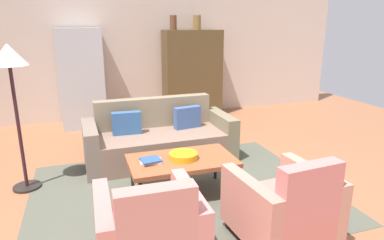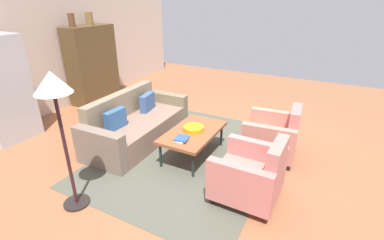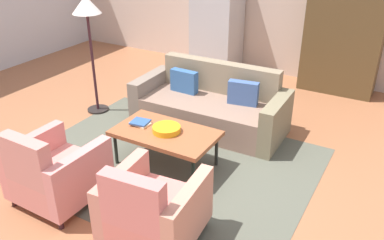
{
  "view_description": "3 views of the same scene",
  "coord_description": "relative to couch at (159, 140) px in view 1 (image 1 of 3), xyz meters",
  "views": [
    {
      "loc": [
        -1.08,
        -3.44,
        1.93
      ],
      "look_at": [
        0.17,
        0.34,
        0.79
      ],
      "focal_mm": 31.86,
      "sensor_mm": 36.0,
      "label": 1
    },
    {
      "loc": [
        -3.62,
        -1.86,
        2.43
      ],
      "look_at": [
        0.16,
        0.14,
        0.52
      ],
      "focal_mm": 26.25,
      "sensor_mm": 36.0,
      "label": 2
    },
    {
      "loc": [
        2.26,
        -3.44,
        2.69
      ],
      "look_at": [
        0.18,
        0.2,
        0.57
      ],
      "focal_mm": 38.02,
      "sensor_mm": 36.0,
      "label": 3
    }
  ],
  "objects": [
    {
      "name": "book_stack",
      "position": [
        -0.35,
        -1.19,
        0.18
      ],
      "size": [
        0.25,
        0.22,
        0.04
      ],
      "color": "beige",
      "rests_on": "coffee_table"
    },
    {
      "name": "armchair_left",
      "position": [
        -0.6,
        -2.35,
        0.06
      ],
      "size": [
        0.81,
        0.81,
        0.88
      ],
      "rotation": [
        0.0,
        0.0,
        -0.02
      ],
      "color": "#371C1C",
      "rests_on": "ground"
    },
    {
      "name": "area_rug",
      "position": [
        0.0,
        -1.14,
        -0.28
      ],
      "size": [
        3.4,
        2.6,
        0.01
      ],
      "primitive_type": "cube",
      "color": "#525446",
      "rests_on": "ground"
    },
    {
      "name": "vase_round",
      "position": [
        1.35,
        2.21,
        1.66
      ],
      "size": [
        0.17,
        0.17,
        0.29
      ],
      "primitive_type": "cylinder",
      "color": "olive",
      "rests_on": "cabinet"
    },
    {
      "name": "wall_back",
      "position": [
        0.07,
        2.56,
        1.11
      ],
      "size": [
        9.41,
        0.12,
        2.8
      ],
      "primitive_type": "cube",
      "color": "beige",
      "rests_on": "ground"
    },
    {
      "name": "coffee_table",
      "position": [
        0.0,
        -1.19,
        0.12
      ],
      "size": [
        1.2,
        0.7,
        0.45
      ],
      "color": "black",
      "rests_on": "ground"
    },
    {
      "name": "cabinet",
      "position": [
        1.25,
        2.21,
        0.61
      ],
      "size": [
        1.2,
        0.51,
        1.8
      ],
      "color": "brown",
      "rests_on": "ground"
    },
    {
      "name": "refrigerator",
      "position": [
        -0.99,
        2.11,
        0.64
      ],
      "size": [
        0.8,
        0.73,
        1.85
      ],
      "color": "#B7BABF",
      "rests_on": "ground"
    },
    {
      "name": "armchair_right",
      "position": [
        0.61,
        -2.35,
        0.06
      ],
      "size": [
        0.86,
        0.86,
        0.88
      ],
      "rotation": [
        0.0,
        0.0,
        0.08
      ],
      "color": "black",
      "rests_on": "ground"
    },
    {
      "name": "fruit_bowl",
      "position": [
        0.02,
        -1.19,
        0.2
      ],
      "size": [
        0.33,
        0.33,
        0.07
      ],
      "primitive_type": "cylinder",
      "color": "orange",
      "rests_on": "coffee_table"
    },
    {
      "name": "ground_plane",
      "position": [
        0.07,
        -1.19,
        -0.29
      ],
      "size": [
        11.29,
        11.29,
        0.0
      ],
      "primitive_type": "plane",
      "color": "#9B5F3D"
    },
    {
      "name": "couch",
      "position": [
        0.0,
        0.0,
        0.0
      ],
      "size": [
        2.12,
        0.95,
        0.86
      ],
      "rotation": [
        0.0,
        0.0,
        3.16
      ],
      "color": "#856857",
      "rests_on": "ground"
    },
    {
      "name": "vase_tall",
      "position": [
        0.85,
        2.21,
        1.65
      ],
      "size": [
        0.14,
        0.14,
        0.28
      ],
      "primitive_type": "cylinder",
      "color": "brown",
      "rests_on": "cabinet"
    },
    {
      "name": "floor_lamp",
      "position": [
        -1.74,
        -0.43,
        1.16
      ],
      "size": [
        0.4,
        0.4,
        1.72
      ],
      "color": "black",
      "rests_on": "ground"
    }
  ]
}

